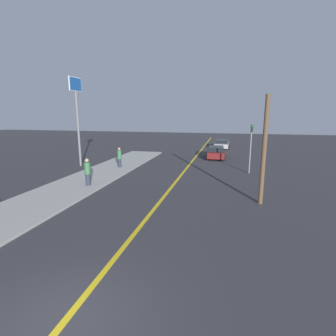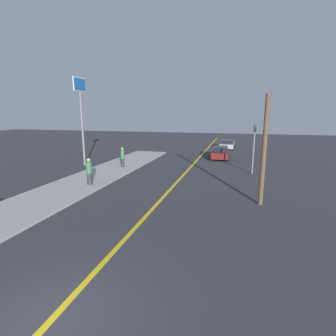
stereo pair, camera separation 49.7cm
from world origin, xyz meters
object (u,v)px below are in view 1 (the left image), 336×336
car_ahead_center (222,144)px  utility_pole (264,151)px  pedestrian_mid_group (88,172)px  car_near_right_lane (216,152)px  roadside_sign (76,103)px  traffic_light (251,144)px  pedestrian_far_standing (119,157)px

car_ahead_center → utility_pole: utility_pole is taller
car_ahead_center → pedestrian_mid_group: pedestrian_mid_group is taller
car_near_right_lane → pedestrian_mid_group: (-7.63, -13.62, 0.40)m
car_ahead_center → utility_pole: 23.28m
pedestrian_mid_group → roadside_sign: roadside_sign is taller
car_ahead_center → traffic_light: bearing=-79.1°
roadside_sign → pedestrian_far_standing: bearing=-6.5°
car_near_right_lane → car_ahead_center: 8.60m
utility_pole → traffic_light: bearing=90.9°
pedestrian_far_standing → traffic_light: bearing=4.0°
car_near_right_lane → pedestrian_far_standing: (-7.96, -7.69, 0.38)m
pedestrian_far_standing → roadside_sign: bearing=173.5°
pedestrian_far_standing → traffic_light: size_ratio=0.44×
car_ahead_center → roadside_sign: (-12.47, -15.81, 5.17)m
pedestrian_mid_group → roadside_sign: size_ratio=0.23×
pedestrian_far_standing → utility_pole: utility_pole is taller
pedestrian_far_standing → traffic_light: (11.01, 0.77, 1.42)m
pedestrian_far_standing → roadside_sign: roadside_sign is taller
car_ahead_center → pedestrian_mid_group: (-8.00, -22.22, 0.45)m
car_near_right_lane → pedestrian_far_standing: size_ratio=2.60×
pedestrian_far_standing → traffic_light: traffic_light is taller
pedestrian_mid_group → traffic_light: size_ratio=0.46×
traffic_light → utility_pole: utility_pole is taller
car_ahead_center → pedestrian_mid_group: bearing=-108.7°
traffic_light → utility_pole: size_ratio=0.68×
roadside_sign → car_ahead_center: bearing=51.7°
car_ahead_center → utility_pole: (2.80, -22.99, 2.31)m
pedestrian_mid_group → car_ahead_center: bearing=70.2°
car_ahead_center → traffic_light: traffic_light is taller
car_ahead_center → roadside_sign: roadside_sign is taller
car_near_right_lane → pedestrian_mid_group: size_ratio=2.52×
utility_pole → car_near_right_lane: bearing=102.4°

